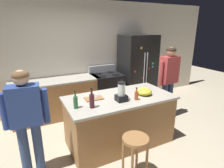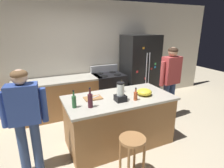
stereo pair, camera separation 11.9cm
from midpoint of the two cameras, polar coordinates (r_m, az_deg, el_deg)
name	(u,v)px [view 1 (the left image)]	position (r m, az deg, el deg)	size (l,w,h in m)	color
ground_plane	(119,141)	(3.64, 1.24, -17.32)	(14.00, 14.00, 0.00)	beige
back_wall	(83,56)	(4.85, -9.61, 8.61)	(8.00, 0.10, 2.70)	beige
kitchen_island	(119,120)	(3.41, 1.29, -11.04)	(1.89, 0.95, 0.90)	#9E6B3D
back_counter_run	(58,99)	(4.53, -17.19, -4.38)	(2.00, 0.64, 0.90)	#9E6B3D
refrigerator	(137,70)	(5.12, 7.16, 4.43)	(0.90, 0.73, 1.87)	black
stove_range	(107,91)	(4.84, -2.32, -2.03)	(0.76, 0.65, 1.08)	black
person_by_island_left	(26,115)	(2.75, -26.10, -8.73)	(0.60, 0.26, 1.56)	#384C7A
person_by_sink_right	(169,77)	(4.25, 16.38, 2.15)	(0.60, 0.25, 1.66)	#384C7A
bar_stool	(135,147)	(2.64, 5.84, -18.86)	(0.36, 0.36, 0.67)	#9E6B3D
blender_appliance	(121,93)	(3.00, 1.79, -2.86)	(0.17, 0.17, 0.32)	black
bottle_olive_oil	(76,102)	(2.81, -12.40, -5.45)	(0.07, 0.07, 0.28)	#2D6638
bottle_vinegar	(121,87)	(3.43, 1.96, -1.07)	(0.06, 0.06, 0.24)	olive
bottle_cooking_sauce	(136,95)	(3.08, 6.45, -3.51)	(0.06, 0.06, 0.22)	#B24C26
bottle_wine	(92,100)	(2.78, -7.48, -5.08)	(0.08, 0.08, 0.32)	#471923
mixing_bowl	(144,92)	(3.33, 8.98, -2.34)	(0.27, 0.27, 0.12)	yellow
cutting_board	(94,98)	(3.14, -6.74, -4.43)	(0.30, 0.20, 0.02)	#9E6B3D
chef_knife	(95,97)	(3.15, -6.41, -4.16)	(0.22, 0.03, 0.01)	#B7BABF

